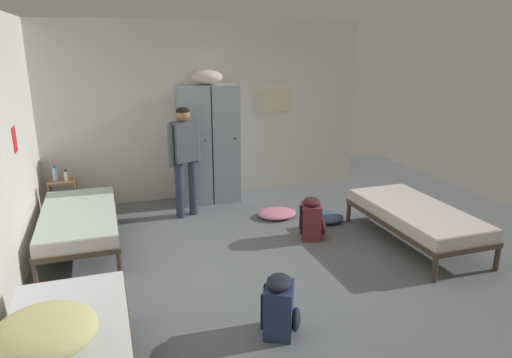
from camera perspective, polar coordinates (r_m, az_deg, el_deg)
The scene contains 15 objects.
ground_plane at distance 5.47m, azimuth 0.90°, elevation -10.35°, with size 8.60×8.60×0.00m, color slate.
room_backdrop at distance 6.05m, azimuth -15.24°, elevation 5.72°, with size 5.24×5.43×2.80m.
locker_bank at distance 7.34m, azimuth -5.84°, elevation 4.60°, with size 0.90×0.55×2.07m.
shelf_unit at distance 7.26m, azimuth -22.62°, elevation -1.85°, with size 0.38×0.30×0.57m.
bed_left_rear at distance 6.11m, azimuth -20.97°, elevation -4.64°, with size 0.90×1.90×0.49m.
bed_left_front at distance 3.71m, azimuth -22.28°, elevation -19.16°, with size 0.90×1.90×0.49m.
bed_right at distance 6.18m, azimuth 19.07°, elevation -4.22°, with size 0.90×1.90×0.49m.
bedding_heap at distance 3.54m, azimuth -24.57°, elevation -16.70°, with size 0.69×0.66×0.26m.
person_traveler at distance 6.69m, azimuth -8.79°, elevation 3.33°, with size 0.48×0.31×1.61m.
water_bottle at distance 7.20m, azimuth -23.53°, elevation 0.59°, with size 0.07×0.07×0.22m.
lotion_bottle at distance 7.13m, azimuth -22.34°, elevation 0.36°, with size 0.06×0.06×0.16m.
backpack_maroon at distance 6.09m, azimuth 6.92°, elevation -4.93°, with size 0.40×0.38×0.55m.
backpack_navy at distance 4.18m, azimuth 3.00°, elevation -15.44°, with size 0.41×0.39×0.55m.
clothes_pile_denim at distance 6.74m, azimuth 8.74°, elevation -4.62°, with size 0.47×0.46×0.13m.
clothes_pile_pink at distance 6.84m, azimuth 2.59°, elevation -4.23°, with size 0.57×0.49×0.11m.
Camera 1 is at (-1.62, -4.60, 2.47)m, focal length 32.48 mm.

